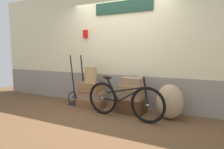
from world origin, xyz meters
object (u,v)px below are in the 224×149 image
(burlap_sack, at_px, (170,102))
(suitcase_2, at_px, (91,87))
(luggage_trolley, at_px, (78,93))
(suitcase_6, at_px, (132,88))
(suitcase_7, at_px, (133,81))
(suitcase_1, at_px, (92,95))
(wicker_basket, at_px, (91,74))
(suitcase_3, at_px, (131,109))
(suitcase_0, at_px, (92,103))
(suitcase_5, at_px, (132,95))
(suitcase_4, at_px, (130,102))
(bicycle, at_px, (123,100))

(burlap_sack, bearing_deg, suitcase_2, 179.27)
(suitcase_2, height_order, luggage_trolley, luggage_trolley)
(suitcase_6, relative_size, suitcase_7, 1.07)
(suitcase_1, bearing_deg, wicker_basket, -168.95)
(suitcase_3, bearing_deg, suitcase_2, -174.10)
(wicker_basket, bearing_deg, suitcase_0, -32.94)
(suitcase_0, distance_m, burlap_sack, 1.84)
(suitcase_5, relative_size, luggage_trolley, 0.39)
(suitcase_0, relative_size, suitcase_4, 1.15)
(suitcase_3, distance_m, suitcase_4, 0.15)
(luggage_trolley, bearing_deg, suitcase_3, -1.16)
(suitcase_0, xyz_separation_m, suitcase_1, (0.02, 0.01, 0.18))
(luggage_trolley, bearing_deg, suitcase_1, -4.52)
(suitcase_1, bearing_deg, suitcase_5, 2.63)
(suitcase_1, xyz_separation_m, bicycle, (0.98, -0.41, 0.09))
(suitcase_7, distance_m, bicycle, 0.53)
(suitcase_0, bearing_deg, suitcase_4, -4.06)
(suitcase_3, height_order, suitcase_5, suitcase_5)
(suitcase_4, xyz_separation_m, wicker_basket, (-1.01, 0.03, 0.56))
(suitcase_5, bearing_deg, suitcase_3, 142.18)
(suitcase_4, distance_m, wicker_basket, 1.15)
(burlap_sack, xyz_separation_m, bicycle, (-0.83, -0.37, 0.02))
(suitcase_4, bearing_deg, suitcase_3, 87.08)
(suitcase_0, relative_size, burlap_sack, 0.95)
(suitcase_0, bearing_deg, suitcase_7, -2.28)
(burlap_sack, bearing_deg, suitcase_4, 179.36)
(wicker_basket, bearing_deg, bicycle, -21.96)
(suitcase_2, distance_m, luggage_trolley, 0.48)
(suitcase_6, bearing_deg, bicycle, -88.68)
(suitcase_2, bearing_deg, suitcase_3, 3.24)
(suitcase_5, height_order, suitcase_7, suitcase_7)
(bicycle, bearing_deg, luggage_trolley, 162.72)
(suitcase_3, xyz_separation_m, luggage_trolley, (-1.44, 0.03, 0.20))
(suitcase_5, relative_size, suitcase_7, 1.02)
(suitcase_4, height_order, suitcase_6, suitcase_6)
(suitcase_0, xyz_separation_m, bicycle, (1.00, -0.40, 0.27))
(suitcase_2, bearing_deg, burlap_sack, 0.92)
(bicycle, bearing_deg, suitcase_0, 158.21)
(suitcase_0, distance_m, suitcase_6, 1.13)
(wicker_basket, relative_size, bicycle, 0.23)
(suitcase_2, distance_m, suitcase_5, 1.05)
(bicycle, bearing_deg, suitcase_3, 90.83)
(suitcase_3, distance_m, suitcase_6, 0.48)
(suitcase_3, distance_m, wicker_basket, 1.23)
(luggage_trolley, bearing_deg, suitcase_0, -6.44)
(burlap_sack, bearing_deg, suitcase_3, 176.48)
(suitcase_0, distance_m, suitcase_3, 0.99)
(wicker_basket, relative_size, luggage_trolley, 0.32)
(suitcase_5, height_order, bicycle, bicycle)
(suitcase_3, distance_m, suitcase_5, 0.33)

